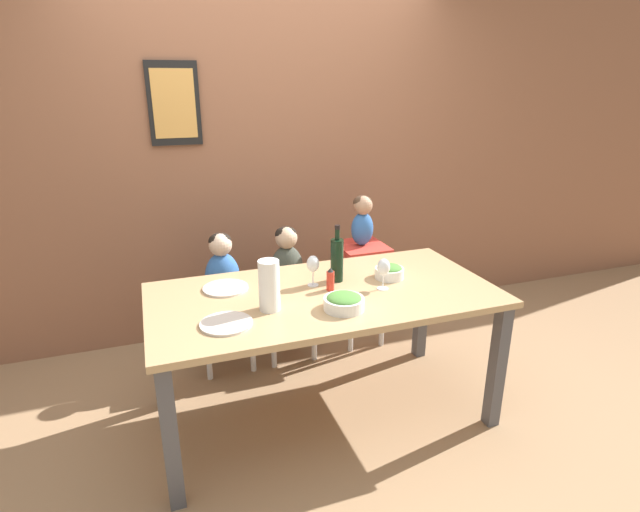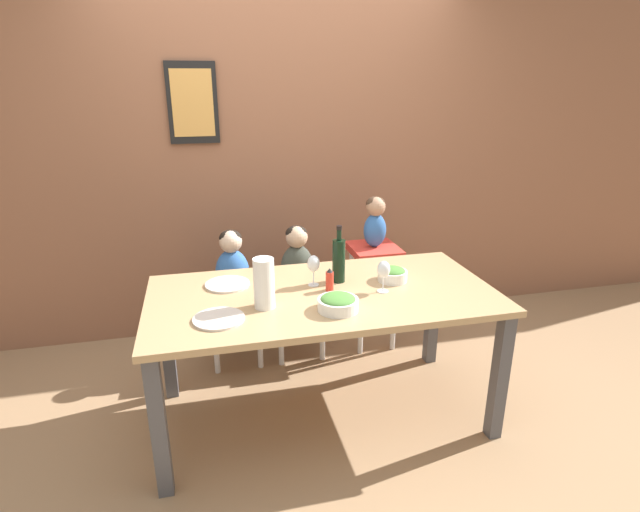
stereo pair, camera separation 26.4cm
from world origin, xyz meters
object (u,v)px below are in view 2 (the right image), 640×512
object	(u,v)px
chair_right_highchair	(373,269)
dinner_plate_front_left	(219,319)
chair_far_left	(235,307)
person_child_left	(232,265)
salad_bowl_large	(338,303)
dinner_plate_back_left	(227,284)
person_baby_right	(375,219)
paper_towel_roll	(264,283)
wine_glass_near	(384,270)
wine_glass_far	(314,264)
person_child_center	(297,260)
wine_bottle	(339,259)
salad_bowl_small	(393,274)
chair_far_center	(297,301)

from	to	relation	value
chair_right_highchair	dinner_plate_front_left	bearing A→B (deg)	-139.86
chair_far_left	person_child_left	size ratio (longest dim) A/B	1.01
chair_right_highchair	person_child_left	bearing A→B (deg)	179.94
salad_bowl_large	dinner_plate_back_left	distance (m)	0.67
chair_far_left	person_baby_right	size ratio (longest dim) A/B	1.34
chair_far_left	paper_towel_roll	bearing A→B (deg)	-82.79
wine_glass_near	wine_glass_far	bearing A→B (deg)	153.02
chair_right_highchair	salad_bowl_large	world-z (taller)	salad_bowl_large
person_child_center	wine_bottle	bearing A→B (deg)	-78.39
person_baby_right	salad_bowl_large	size ratio (longest dim) A/B	1.73
wine_glass_near	salad_bowl_small	size ratio (longest dim) A/B	1.05
salad_bowl_small	wine_glass_near	bearing A→B (deg)	-128.74
chair_right_highchair	wine_glass_near	bearing A→B (deg)	-106.35
chair_far_center	paper_towel_roll	world-z (taller)	paper_towel_roll
paper_towel_roll	dinner_plate_back_left	distance (m)	0.38
dinner_plate_front_left	person_child_left	bearing A→B (deg)	82.39
person_child_left	wine_glass_near	size ratio (longest dim) A/B	2.67
person_child_center	chair_far_left	bearing A→B (deg)	-179.87
chair_right_highchair	paper_towel_roll	size ratio (longest dim) A/B	2.93
wine_bottle	dinner_plate_back_left	world-z (taller)	wine_bottle
wine_glass_near	salad_bowl_large	size ratio (longest dim) A/B	0.86
person_child_center	wine_bottle	size ratio (longest dim) A/B	1.43
paper_towel_roll	dinner_plate_front_left	xyz separation A→B (m)	(-0.23, -0.09, -0.12)
paper_towel_roll	chair_far_left	bearing A→B (deg)	97.21
person_child_center	paper_towel_roll	distance (m)	0.92
chair_far_center	chair_right_highchair	xyz separation A→B (m)	(0.54, -0.00, 0.18)
chair_far_center	salad_bowl_small	distance (m)	0.88
person_baby_right	wine_bottle	xyz separation A→B (m)	(-0.42, -0.60, -0.04)
person_child_center	wine_glass_far	world-z (taller)	wine_glass_far
salad_bowl_small	dinner_plate_back_left	bearing A→B (deg)	170.59
chair_right_highchair	salad_bowl_small	distance (m)	0.71
wine_glass_far	dinner_plate_front_left	xyz separation A→B (m)	(-0.53, -0.31, -0.12)
wine_glass_far	salad_bowl_large	xyz separation A→B (m)	(0.05, -0.33, -0.08)
wine_glass_far	salad_bowl_large	bearing A→B (deg)	-82.27
wine_bottle	wine_glass_near	xyz separation A→B (m)	(0.19, -0.19, -0.01)
person_child_left	salad_bowl_large	bearing A→B (deg)	-64.84
person_child_center	dinner_plate_front_left	size ratio (longest dim) A/B	1.90
chair_far_center	chair_right_highchair	distance (m)	0.57
chair_right_highchair	person_baby_right	size ratio (longest dim) A/B	2.14
wine_glass_near	salad_bowl_small	bearing A→B (deg)	51.26
chair_far_left	dinner_plate_front_left	size ratio (longest dim) A/B	1.92
person_baby_right	wine_glass_far	bearing A→B (deg)	-132.61
wine_glass_far	person_child_left	bearing A→B (deg)	123.05
chair_far_left	dinner_plate_back_left	bearing A→B (deg)	-96.41
chair_far_left	chair_right_highchair	bearing A→B (deg)	-0.00
chair_far_center	person_child_center	size ratio (longest dim) A/B	1.01
wine_bottle	person_baby_right	bearing A→B (deg)	54.80
wine_glass_near	dinner_plate_back_left	distance (m)	0.85
person_child_left	paper_towel_roll	world-z (taller)	paper_towel_roll
person_child_center	salad_bowl_large	size ratio (longest dim) A/B	2.29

